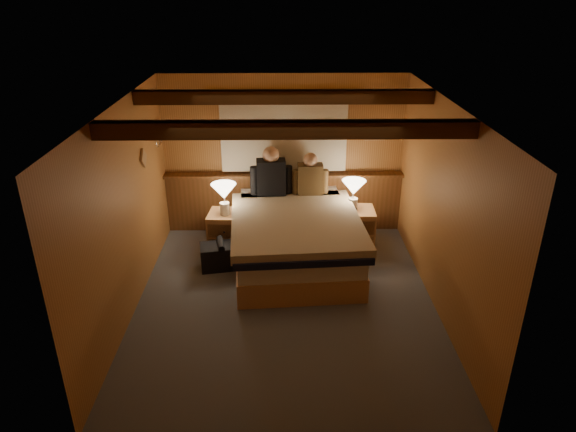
{
  "coord_description": "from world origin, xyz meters",
  "views": [
    {
      "loc": [
        -0.05,
        -5.31,
        3.57
      ],
      "look_at": [
        0.04,
        0.4,
        0.96
      ],
      "focal_mm": 32.0,
      "sensor_mm": 36.0,
      "label": 1
    }
  ],
  "objects_px": {
    "nightstand_right": "(355,228)",
    "bed": "(295,239)",
    "duffel_bag": "(221,255)",
    "lamp_right": "(354,189)",
    "nightstand_left": "(228,231)",
    "person_left": "(271,175)",
    "person_right": "(310,177)",
    "lamp_left": "(224,193)"
  },
  "relations": [
    {
      "from": "nightstand_right",
      "to": "bed",
      "type": "bearing_deg",
      "value": -149.28
    },
    {
      "from": "lamp_left",
      "to": "lamp_right",
      "type": "distance_m",
      "value": 1.83
    },
    {
      "from": "bed",
      "to": "nightstand_left",
      "type": "xyz_separation_m",
      "value": [
        -0.96,
        0.44,
        -0.1
      ]
    },
    {
      "from": "person_left",
      "to": "person_right",
      "type": "xyz_separation_m",
      "value": [
        0.57,
        0.0,
        -0.04
      ]
    },
    {
      "from": "nightstand_left",
      "to": "person_left",
      "type": "xyz_separation_m",
      "value": [
        0.63,
        0.34,
        0.74
      ]
    },
    {
      "from": "nightstand_left",
      "to": "nightstand_right",
      "type": "bearing_deg",
      "value": 6.86
    },
    {
      "from": "duffel_bag",
      "to": "lamp_right",
      "type": "bearing_deg",
      "value": 7.19
    },
    {
      "from": "duffel_bag",
      "to": "person_left",
      "type": "bearing_deg",
      "value": 40.84
    },
    {
      "from": "lamp_right",
      "to": "bed",
      "type": "bearing_deg",
      "value": -148.13
    },
    {
      "from": "bed",
      "to": "lamp_right",
      "type": "bearing_deg",
      "value": 27.87
    },
    {
      "from": "nightstand_left",
      "to": "nightstand_right",
      "type": "relative_size",
      "value": 0.98
    },
    {
      "from": "person_right",
      "to": "duffel_bag",
      "type": "height_order",
      "value": "person_right"
    },
    {
      "from": "lamp_right",
      "to": "duffel_bag",
      "type": "xyz_separation_m",
      "value": [
        -1.85,
        -0.59,
        -0.73
      ]
    },
    {
      "from": "duffel_bag",
      "to": "nightstand_right",
      "type": "bearing_deg",
      "value": 6.18
    },
    {
      "from": "lamp_right",
      "to": "person_right",
      "type": "height_order",
      "value": "person_right"
    },
    {
      "from": "lamp_left",
      "to": "lamp_right",
      "type": "xyz_separation_m",
      "value": [
        1.82,
        0.11,
        0.0
      ]
    },
    {
      "from": "lamp_left",
      "to": "person_left",
      "type": "xyz_separation_m",
      "value": [
        0.65,
        0.37,
        0.13
      ]
    },
    {
      "from": "person_right",
      "to": "nightstand_left",
      "type": "bearing_deg",
      "value": -165.19
    },
    {
      "from": "nightstand_left",
      "to": "lamp_left",
      "type": "xyz_separation_m",
      "value": [
        -0.02,
        -0.03,
        0.61
      ]
    },
    {
      "from": "bed",
      "to": "nightstand_left",
      "type": "relative_size",
      "value": 3.94
    },
    {
      "from": "lamp_right",
      "to": "person_left",
      "type": "distance_m",
      "value": 1.2
    },
    {
      "from": "bed",
      "to": "nightstand_left",
      "type": "height_order",
      "value": "bed"
    },
    {
      "from": "lamp_left",
      "to": "person_left",
      "type": "relative_size",
      "value": 0.62
    },
    {
      "from": "bed",
      "to": "nightstand_right",
      "type": "distance_m",
      "value": 1.02
    },
    {
      "from": "bed",
      "to": "person_right",
      "type": "height_order",
      "value": "person_right"
    },
    {
      "from": "lamp_left",
      "to": "duffel_bag",
      "type": "height_order",
      "value": "lamp_left"
    },
    {
      "from": "nightstand_left",
      "to": "nightstand_right",
      "type": "xyz_separation_m",
      "value": [
        1.85,
        0.06,
        0.01
      ]
    },
    {
      "from": "person_right",
      "to": "duffel_bag",
      "type": "xyz_separation_m",
      "value": [
        -1.24,
        -0.85,
        -0.82
      ]
    },
    {
      "from": "lamp_left",
      "to": "bed",
      "type": "bearing_deg",
      "value": -22.58
    },
    {
      "from": "nightstand_right",
      "to": "lamp_left",
      "type": "bearing_deg",
      "value": -175.9
    },
    {
      "from": "nightstand_right",
      "to": "person_right",
      "type": "distance_m",
      "value": 0.99
    },
    {
      "from": "duffel_bag",
      "to": "bed",
      "type": "bearing_deg",
      "value": -6.75
    },
    {
      "from": "lamp_left",
      "to": "person_right",
      "type": "xyz_separation_m",
      "value": [
        1.22,
        0.37,
        0.09
      ]
    },
    {
      "from": "lamp_right",
      "to": "person_left",
      "type": "relative_size",
      "value": 0.6
    },
    {
      "from": "lamp_right",
      "to": "person_left",
      "type": "bearing_deg",
      "value": 167.55
    },
    {
      "from": "person_right",
      "to": "nightstand_right",
      "type": "bearing_deg",
      "value": -24.48
    },
    {
      "from": "nightstand_right",
      "to": "person_right",
      "type": "height_order",
      "value": "person_right"
    },
    {
      "from": "person_left",
      "to": "person_right",
      "type": "bearing_deg",
      "value": -3.47
    },
    {
      "from": "person_left",
      "to": "duffel_bag",
      "type": "relative_size",
      "value": 1.22
    },
    {
      "from": "bed",
      "to": "nightstand_left",
      "type": "distance_m",
      "value": 1.06
    },
    {
      "from": "person_left",
      "to": "nightstand_left",
      "type": "bearing_deg",
      "value": -155.51
    },
    {
      "from": "nightstand_left",
      "to": "lamp_left",
      "type": "bearing_deg",
      "value": -117.24
    }
  ]
}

